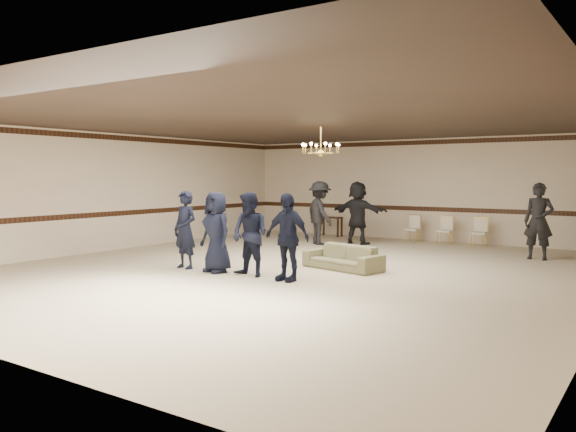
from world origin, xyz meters
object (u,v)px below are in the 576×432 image
(chandelier, at_px, (321,139))
(banquet_chair_left, at_px, (413,229))
(boy_a, at_px, (185,230))
(boy_b, at_px, (216,232))
(banquet_chair_right, at_px, (479,233))
(boy_c, at_px, (250,234))
(settee, at_px, (343,257))
(adult_left, at_px, (320,213))
(console_table, at_px, (331,226))
(adult_mid, at_px, (358,213))
(banquet_chair_mid, at_px, (445,231))
(adult_right, at_px, (539,221))
(boy_d, at_px, (287,237))

(chandelier, xyz_separation_m, banquet_chair_left, (0.15, 5.27, -2.46))
(boy_a, distance_m, boy_b, 0.90)
(banquet_chair_left, xyz_separation_m, banquet_chair_right, (2.00, 0.00, 0.00))
(boy_c, distance_m, banquet_chair_right, 7.92)
(boy_a, xyz_separation_m, settee, (2.94, 1.82, -0.59))
(adult_left, relative_size, console_table, 2.39)
(boy_a, bearing_deg, adult_left, 93.21)
(settee, height_order, adult_mid, adult_mid)
(adult_left, bearing_deg, boy_b, 129.88)
(banquet_chair_mid, bearing_deg, boy_b, -105.89)
(chandelier, bearing_deg, banquet_chair_mid, 77.69)
(adult_left, relative_size, banquet_chair_right, 2.27)
(banquet_chair_right, relative_size, console_table, 1.06)
(boy_c, bearing_deg, chandelier, 86.34)
(banquet_chair_left, bearing_deg, chandelier, -85.90)
(adult_mid, bearing_deg, console_table, -41.34)
(chandelier, xyz_separation_m, banquet_chair_mid, (1.15, 5.27, -2.46))
(boy_b, xyz_separation_m, adult_right, (5.28, 5.77, 0.08))
(boy_c, xyz_separation_m, console_table, (-2.53, 7.71, -0.53))
(settee, bearing_deg, boy_d, -84.62)
(banquet_chair_left, bearing_deg, banquet_chair_mid, 5.72)
(boy_b, height_order, banquet_chair_left, boy_b)
(boy_d, height_order, adult_left, adult_left)
(adult_left, bearing_deg, boy_d, 147.11)
(chandelier, distance_m, adult_mid, 4.50)
(boy_a, bearing_deg, adult_right, 48.11)
(boy_b, xyz_separation_m, boy_c, (0.90, 0.00, 0.00))
(boy_c, relative_size, adult_mid, 0.91)
(boy_b, distance_m, console_table, 7.89)
(boy_b, bearing_deg, adult_left, 111.05)
(adult_right, bearing_deg, adult_left, -176.16)
(boy_c, relative_size, adult_left, 0.91)
(adult_left, distance_m, banquet_chair_mid, 3.74)
(settee, distance_m, banquet_chair_right, 5.84)
(boy_d, xyz_separation_m, adult_left, (-2.52, 5.47, 0.08))
(banquet_chair_mid, bearing_deg, boy_c, -99.44)
(adult_left, bearing_deg, banquet_chair_mid, -114.32)
(boy_a, height_order, boy_b, same)
(settee, bearing_deg, adult_right, 63.48)
(boy_a, height_order, boy_d, same)
(chandelier, xyz_separation_m, boy_b, (-1.22, -2.24, -2.02))
(adult_left, distance_m, banquet_chair_left, 2.97)
(adult_left, distance_m, console_table, 2.49)
(banquet_chair_right, bearing_deg, adult_right, -45.78)
(boy_a, relative_size, boy_b, 1.00)
(settee, bearing_deg, chandelier, 165.80)
(boy_b, height_order, adult_left, adult_left)
(boy_c, height_order, adult_mid, adult_mid)
(chandelier, bearing_deg, console_table, 117.54)
(adult_left, xyz_separation_m, adult_mid, (0.90, 0.70, 0.00))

